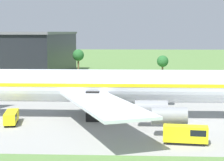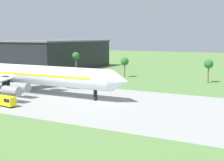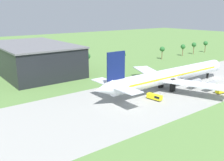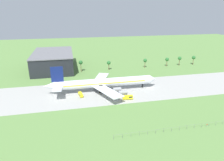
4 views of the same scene
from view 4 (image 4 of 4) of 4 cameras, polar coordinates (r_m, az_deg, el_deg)
ground_plane at (r=149.72m, az=10.69°, el=-2.03°), size 600.00×600.00×0.00m
taxiway_strip at (r=149.72m, az=10.69°, el=-2.03°), size 320.00×44.00×0.02m
jet_airliner at (r=139.45m, az=-2.59°, el=-0.66°), size 79.66×53.06×19.56m
baggage_tug at (r=128.11m, az=4.58°, el=-4.80°), size 6.56×2.76×2.72m
fuel_truck at (r=133.66m, az=-8.91°, el=-4.03°), size 3.00×6.48×2.24m
perimeter_fence at (r=106.07m, az=22.50°, el=-11.84°), size 80.10×0.10×2.10m
no_stopping_sign at (r=109.79m, az=25.50°, el=-11.42°), size 0.44×0.08×1.68m
terminal_building at (r=202.44m, az=-16.39°, el=5.55°), size 36.72×61.20×16.18m
palm_tree_row at (r=200.38m, az=10.11°, el=5.73°), size 119.89×3.60×10.75m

